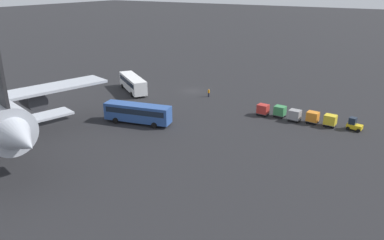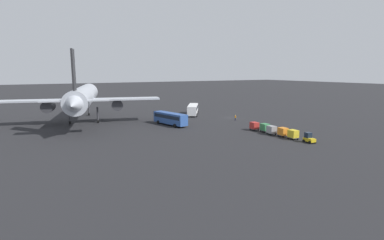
% 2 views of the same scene
% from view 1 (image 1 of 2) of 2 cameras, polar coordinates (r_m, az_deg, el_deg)
% --- Properties ---
extents(ground_plane, '(600.00, 600.00, 0.00)m').
position_cam_1_polar(ground_plane, '(84.15, 0.10, 4.44)').
color(ground_plane, '#232326').
extents(shuttle_bus_near, '(11.54, 9.02, 3.38)m').
position_cam_1_polar(shuttle_bus_near, '(84.35, -9.00, 5.65)').
color(shuttle_bus_near, white).
rests_on(shuttle_bus_near, ground).
extents(shuttle_bus_far, '(12.08, 5.17, 3.37)m').
position_cam_1_polar(shuttle_bus_far, '(65.07, -8.29, 1.20)').
color(shuttle_bus_far, '#2D5199').
rests_on(shuttle_bus_far, ground).
extents(baggage_tug, '(2.54, 1.89, 2.10)m').
position_cam_1_polar(baggage_tug, '(67.35, 23.45, -0.64)').
color(baggage_tug, gold).
rests_on(baggage_tug, ground).
extents(worker_person, '(0.38, 0.38, 1.74)m').
position_cam_1_polar(worker_person, '(79.75, 2.56, 4.16)').
color(worker_person, '#1E1E2D').
rests_on(worker_person, ground).
extents(cargo_cart_yellow, '(2.10, 1.81, 2.06)m').
position_cam_1_polar(cargo_cart_yellow, '(67.27, 20.32, 0.00)').
color(cargo_cart_yellow, '#38383D').
rests_on(cargo_cart_yellow, ground).
extents(cargo_cart_orange, '(2.10, 1.81, 2.06)m').
position_cam_1_polar(cargo_cart_orange, '(67.83, 17.91, 0.46)').
color(cargo_cart_orange, '#38383D').
rests_on(cargo_cart_orange, ground).
extents(cargo_cart_grey, '(2.10, 1.81, 2.06)m').
position_cam_1_polar(cargo_cart_grey, '(67.94, 15.39, 0.77)').
color(cargo_cart_grey, '#38383D').
rests_on(cargo_cart_grey, ground).
extents(cargo_cart_green, '(2.10, 1.81, 2.06)m').
position_cam_1_polar(cargo_cart_green, '(69.39, 13.25, 1.38)').
color(cargo_cart_green, '#38383D').
rests_on(cargo_cart_green, ground).
extents(cargo_cart_red, '(2.10, 1.81, 2.06)m').
position_cam_1_polar(cargo_cart_red, '(69.62, 10.76, 1.63)').
color(cargo_cart_red, '#38383D').
rests_on(cargo_cart_red, ground).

